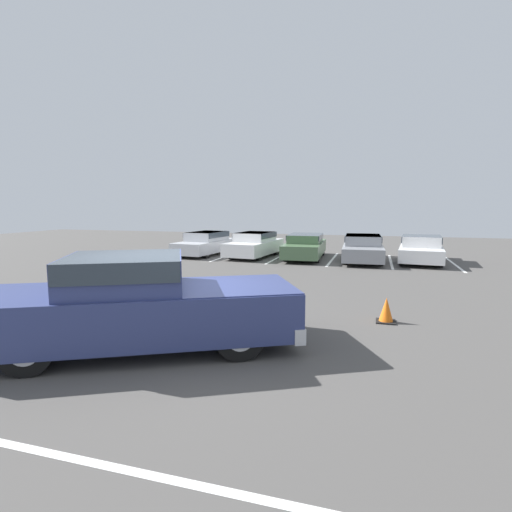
# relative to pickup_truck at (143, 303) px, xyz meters

# --- Properties ---
(ground_plane) EXTENTS (60.00, 60.00, 0.00)m
(ground_plane) POSITION_rel_pickup_truck_xyz_m (0.41, 0.23, -0.86)
(ground_plane) COLOR #4C4947
(stall_stripe_a) EXTENTS (0.12, 5.09, 0.01)m
(stall_stripe_a) POSITION_rel_pickup_truck_xyz_m (-6.14, 13.49, -0.86)
(stall_stripe_a) COLOR white
(stall_stripe_a) RESTS_ON ground_plane
(stall_stripe_b) EXTENTS (0.12, 5.09, 0.01)m
(stall_stripe_b) POSITION_rel_pickup_truck_xyz_m (-3.41, 13.49, -0.86)
(stall_stripe_b) COLOR white
(stall_stripe_b) RESTS_ON ground_plane
(stall_stripe_c) EXTENTS (0.12, 5.09, 0.01)m
(stall_stripe_c) POSITION_rel_pickup_truck_xyz_m (-0.69, 13.49, -0.86)
(stall_stripe_c) COLOR white
(stall_stripe_c) RESTS_ON ground_plane
(stall_stripe_d) EXTENTS (0.12, 5.09, 0.01)m
(stall_stripe_d) POSITION_rel_pickup_truck_xyz_m (2.04, 13.49, -0.86)
(stall_stripe_d) COLOR white
(stall_stripe_d) RESTS_ON ground_plane
(stall_stripe_e) EXTENTS (0.12, 5.09, 0.01)m
(stall_stripe_e) POSITION_rel_pickup_truck_xyz_m (4.77, 13.49, -0.86)
(stall_stripe_e) COLOR white
(stall_stripe_e) RESTS_ON ground_plane
(stall_stripe_f) EXTENTS (0.12, 5.09, 0.01)m
(stall_stripe_f) POSITION_rel_pickup_truck_xyz_m (7.50, 13.49, -0.86)
(stall_stripe_f) COLOR white
(stall_stripe_f) RESTS_ON ground_plane
(pickup_truck) EXTENTS (5.90, 4.41, 1.74)m
(pickup_truck) POSITION_rel_pickup_truck_xyz_m (0.00, 0.00, 0.00)
(pickup_truck) COLOR navy
(pickup_truck) RESTS_ON ground_plane
(parked_sedan_a) EXTENTS (2.16, 4.62, 1.23)m
(parked_sedan_a) POSITION_rel_pickup_truck_xyz_m (-4.69, 13.52, -0.21)
(parked_sedan_a) COLOR #B7BABF
(parked_sedan_a) RESTS_ON ground_plane
(parked_sedan_b) EXTENTS (2.16, 4.40, 1.26)m
(parked_sedan_b) POSITION_rel_pickup_truck_xyz_m (-1.93, 13.39, -0.20)
(parked_sedan_b) COLOR silver
(parked_sedan_b) RESTS_ON ground_plane
(parked_sedan_c) EXTENTS (1.93, 4.80, 1.21)m
(parked_sedan_c) POSITION_rel_pickup_truck_xyz_m (0.67, 13.54, -0.21)
(parked_sedan_c) COLOR #4C6B47
(parked_sedan_c) RESTS_ON ground_plane
(parked_sedan_d) EXTENTS (1.99, 4.84, 1.23)m
(parked_sedan_d) POSITION_rel_pickup_truck_xyz_m (3.47, 13.36, -0.20)
(parked_sedan_d) COLOR gray
(parked_sedan_d) RESTS_ON ground_plane
(parked_sedan_e) EXTENTS (2.22, 4.59, 1.24)m
(parked_sedan_e) POSITION_rel_pickup_truck_xyz_m (6.08, 13.68, -0.20)
(parked_sedan_e) COLOR silver
(parked_sedan_e) RESTS_ON ground_plane
(traffic_cone) EXTENTS (0.43, 0.43, 0.57)m
(traffic_cone) POSITION_rel_pickup_truck_xyz_m (4.32, 3.05, -0.60)
(traffic_cone) COLOR black
(traffic_cone) RESTS_ON ground_plane
(wheel_stop_curb) EXTENTS (1.69, 0.20, 0.14)m
(wheel_stop_curb) POSITION_rel_pickup_truck_xyz_m (-2.49, 16.64, -0.79)
(wheel_stop_curb) COLOR #B7B2A8
(wheel_stop_curb) RESTS_ON ground_plane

